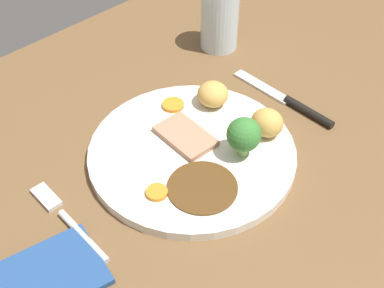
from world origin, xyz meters
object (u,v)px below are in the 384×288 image
(knife, at_px, (291,102))
(water_glass, at_px, (220,19))
(broccoli_floret, at_px, (244,135))
(fork, at_px, (67,219))
(roast_potato_right, at_px, (267,123))
(meat_slice_main, at_px, (185,136))
(carrot_coin_front, at_px, (173,105))
(carrot_coin_back, at_px, (159,194))
(dinner_plate, at_px, (192,153))
(roast_potato_left, at_px, (213,94))
(folded_napkin, at_px, (54,277))

(knife, relative_size, water_glass, 1.76)
(broccoli_floret, distance_m, fork, 0.24)
(roast_potato_right, relative_size, knife, 0.25)
(meat_slice_main, distance_m, broccoli_floret, 0.09)
(roast_potato_right, bearing_deg, carrot_coin_front, 111.66)
(carrot_coin_front, xyz_separation_m, carrot_coin_back, (-0.13, -0.11, 0.00))
(carrot_coin_back, xyz_separation_m, fork, (-0.10, 0.06, -0.01))
(carrot_coin_front, height_order, water_glass, water_glass)
(carrot_coin_back, bearing_deg, broccoli_floret, -10.01)
(fork, bearing_deg, broccoli_floret, -107.47)
(meat_slice_main, height_order, carrot_coin_back, meat_slice_main)
(carrot_coin_front, relative_size, fork, 0.21)
(roast_potato_right, distance_m, fork, 0.29)
(carrot_coin_back, relative_size, knife, 0.15)
(carrot_coin_back, bearing_deg, carrot_coin_front, 41.39)
(dinner_plate, xyz_separation_m, roast_potato_left, (0.09, 0.05, 0.02))
(meat_slice_main, bearing_deg, folded_napkin, -168.30)
(carrot_coin_back, bearing_deg, roast_potato_left, 23.97)
(carrot_coin_front, distance_m, knife, 0.18)
(roast_potato_right, distance_m, water_glass, 0.25)
(carrot_coin_back, xyz_separation_m, knife, (0.27, 0.01, -0.01))
(dinner_plate, relative_size, folded_napkin, 2.56)
(dinner_plate, xyz_separation_m, knife, (0.18, -0.02, -0.00))
(dinner_plate, distance_m, knife, 0.19)
(meat_slice_main, xyz_separation_m, water_glass, (0.21, 0.14, 0.03))
(meat_slice_main, distance_m, water_glass, 0.26)
(carrot_coin_front, bearing_deg, water_glass, 23.56)
(dinner_plate, distance_m, folded_napkin, 0.24)
(fork, relative_size, folded_napkin, 1.39)
(meat_slice_main, height_order, broccoli_floret, broccoli_floret)
(roast_potato_left, height_order, broccoli_floret, broccoli_floret)
(meat_slice_main, distance_m, roast_potato_right, 0.11)
(water_glass, relative_size, folded_napkin, 0.95)
(roast_potato_left, relative_size, folded_napkin, 0.42)
(dinner_plate, bearing_deg, knife, -7.63)
(roast_potato_left, bearing_deg, water_glass, 40.60)
(meat_slice_main, relative_size, knife, 0.45)
(water_glass, bearing_deg, meat_slice_main, -146.74)
(broccoli_floret, relative_size, fork, 0.38)
(dinner_plate, distance_m, roast_potato_right, 0.11)
(carrot_coin_back, bearing_deg, folded_napkin, 179.92)
(folded_napkin, bearing_deg, broccoli_floret, -4.61)
(folded_napkin, bearing_deg, knife, 0.67)
(dinner_plate, bearing_deg, folded_napkin, -172.97)
(dinner_plate, height_order, knife, dinner_plate)
(roast_potato_right, bearing_deg, broccoli_floret, -175.85)
(carrot_coin_back, bearing_deg, knife, 1.09)
(meat_slice_main, bearing_deg, dinner_plate, -111.91)
(roast_potato_left, distance_m, carrot_coin_front, 0.06)
(roast_potato_left, xyz_separation_m, roast_potato_right, (0.01, -0.10, 0.00))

